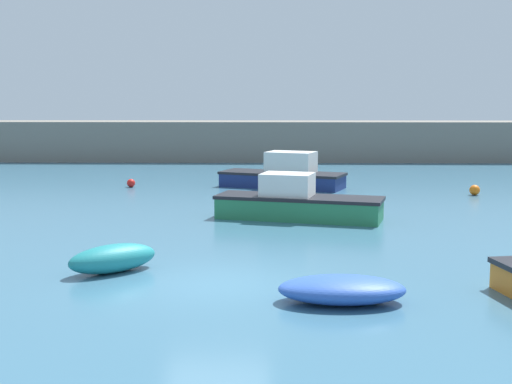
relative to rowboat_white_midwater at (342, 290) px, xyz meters
The scene contains 8 objects.
ground_plane 3.20m from the rowboat_white_midwater, 151.57° to the left, with size 120.00×120.00×0.20m, color #38667F.
harbor_breakwater 34.44m from the rowboat_white_midwater, 94.66° to the left, with size 56.45×3.63×2.71m, color slate.
rowboat_white_midwater is the anchor object (origin of this frame).
dinghy_near_pier 6.04m from the rowboat_white_midwater, 154.96° to the left, with size 2.42×2.26×0.71m.
cabin_cruiser_white 10.54m from the rowboat_white_midwater, 93.15° to the left, with size 6.22×3.25×1.65m.
motorboat_grey_hull 19.51m from the rowboat_white_midwater, 92.39° to the left, with size 6.32×4.02×1.75m.
mooring_buoy_orange 18.59m from the rowboat_white_midwater, 65.76° to the left, with size 0.46×0.46×0.46m, color orange.
mooring_buoy_red 21.19m from the rowboat_white_midwater, 113.08° to the left, with size 0.40×0.40×0.40m, color red.
Camera 1 is at (1.24, -16.32, 4.36)m, focal length 50.00 mm.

